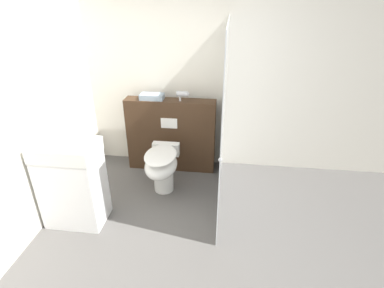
% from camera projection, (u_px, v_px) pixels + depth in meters
% --- Properties ---
extents(ground_plane, '(12.00, 12.00, 0.00)m').
position_uv_depth(ground_plane, '(154.00, 255.00, 2.93)').
color(ground_plane, '#565451').
extents(wall_back, '(8.00, 0.06, 2.50)m').
position_uv_depth(wall_back, '(182.00, 79.00, 4.05)').
color(wall_back, silver).
rests_on(wall_back, ground_plane).
extents(partition_panel, '(1.22, 0.23, 1.03)m').
position_uv_depth(partition_panel, '(171.00, 135.00, 4.18)').
color(partition_panel, '#3D2819').
rests_on(partition_panel, ground_plane).
extents(shower_glass, '(0.04, 1.68, 2.06)m').
position_uv_depth(shower_glass, '(223.00, 120.00, 3.31)').
color(shower_glass, silver).
rests_on(shower_glass, ground_plane).
extents(toilet, '(0.39, 0.65, 0.58)m').
position_uv_depth(toilet, '(162.00, 166.00, 3.69)').
color(toilet, white).
rests_on(toilet, ground_plane).
extents(sink_vanity, '(0.62, 0.42, 1.10)m').
position_uv_depth(sink_vanity, '(73.00, 183.00, 3.18)').
color(sink_vanity, white).
rests_on(sink_vanity, ground_plane).
extents(hair_drier, '(0.18, 0.07, 0.13)m').
position_uv_depth(hair_drier, '(183.00, 94.00, 3.86)').
color(hair_drier, '#B7B7BC').
rests_on(hair_drier, partition_panel).
extents(folded_towel, '(0.31, 0.18, 0.07)m').
position_uv_depth(folded_towel, '(152.00, 97.00, 3.96)').
color(folded_towel, '#8C9EAD').
rests_on(folded_towel, partition_panel).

